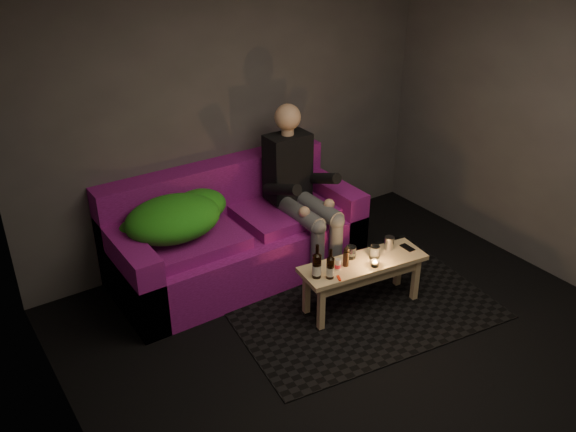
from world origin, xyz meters
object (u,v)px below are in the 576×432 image
Objects in this scene: coffee_table at (363,270)px; beer_bottle_a at (317,265)px; beer_bottle_b at (330,267)px; steel_cup at (389,243)px; sofa at (234,237)px; person at (299,187)px.

beer_bottle_a reaches higher than coffee_table.
beer_bottle_b reaches higher than steel_cup.
beer_bottle_b is at bearing -173.77° from steel_cup.
beer_bottle_b is at bearing -78.53° from sofa.
steel_cup is (0.73, 0.01, -0.05)m from beer_bottle_a.
person is 0.93m from steel_cup.
person is (0.56, -0.17, 0.41)m from sofa.
beer_bottle_b is (0.08, -0.06, -0.01)m from beer_bottle_a.
sofa is at bearing 131.07° from steel_cup.
beer_bottle_a is 1.13× the size of beer_bottle_b.
person is 1.34× the size of coffee_table.
person reaches higher than coffee_table.
person is 13.35× the size of steel_cup.
beer_bottle_a reaches higher than beer_bottle_b.
coffee_table is 3.83× the size of beer_bottle_a.
steel_cup is at bearing -48.93° from sofa.
steel_cup reaches higher than coffee_table.
steel_cup is (0.31, -0.83, -0.26)m from person.
person reaches higher than sofa.
beer_bottle_b is (0.22, -1.08, 0.18)m from sofa.
person reaches higher than steel_cup.
beer_bottle_b is at bearing -174.44° from coffee_table.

